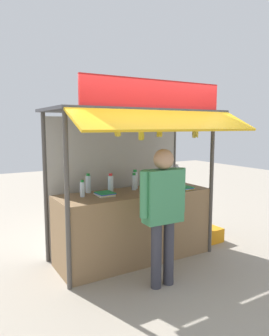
# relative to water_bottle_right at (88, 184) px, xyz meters

# --- Properties ---
(ground_plane) EXTENTS (20.00, 20.00, 0.00)m
(ground_plane) POSITION_rel_water_bottle_right_xyz_m (0.59, -0.30, -1.13)
(ground_plane) COLOR #9E9384
(stall_counter) EXTENTS (2.26, 0.76, 1.00)m
(stall_counter) POSITION_rel_water_bottle_right_xyz_m (0.59, -0.30, -0.63)
(stall_counter) COLOR olive
(stall_counter) RESTS_ON ground
(stall_structure) EXTENTS (2.46, 1.66, 2.52)m
(stall_structure) POSITION_rel_water_bottle_right_xyz_m (0.59, -0.16, 0.42)
(stall_structure) COLOR #4C4742
(stall_structure) RESTS_ON ground
(water_bottle_right) EXTENTS (0.08, 0.08, 0.28)m
(water_bottle_right) POSITION_rel_water_bottle_right_xyz_m (0.00, 0.00, 0.00)
(water_bottle_right) COLOR silver
(water_bottle_right) RESTS_ON stall_counter
(water_bottle_center) EXTENTS (0.08, 0.08, 0.28)m
(water_bottle_center) POSITION_rel_water_bottle_right_xyz_m (0.28, -0.16, 0.00)
(water_bottle_center) COLOR silver
(water_bottle_center) RESTS_ON stall_counter
(water_bottle_front_left) EXTENTS (0.06, 0.06, 0.23)m
(water_bottle_front_left) POSITION_rel_water_bottle_right_xyz_m (-0.17, -0.21, -0.02)
(water_bottle_front_left) COLOR silver
(water_bottle_front_left) RESTS_ON stall_counter
(water_bottle_mid_right) EXTENTS (0.08, 0.08, 0.29)m
(water_bottle_mid_right) POSITION_rel_water_bottle_right_xyz_m (0.74, -0.06, 0.01)
(water_bottle_mid_right) COLOR silver
(water_bottle_mid_right) RESTS_ON stall_counter
(water_bottle_far_left) EXTENTS (0.07, 0.07, 0.25)m
(water_bottle_far_left) POSITION_rel_water_bottle_right_xyz_m (0.66, -0.16, -0.01)
(water_bottle_far_left) COLOR silver
(water_bottle_far_left) RESTS_ON stall_counter
(water_bottle_back_left) EXTENTS (0.09, 0.09, 0.31)m
(water_bottle_back_left) POSITION_rel_water_bottle_right_xyz_m (1.56, -0.04, 0.02)
(water_bottle_back_left) COLOR silver
(water_bottle_back_left) RESTS_ON stall_counter
(magazine_stack_back_right) EXTENTS (0.21, 0.32, 0.03)m
(magazine_stack_back_right) POSITION_rel_water_bottle_right_xyz_m (1.37, -0.45, -0.11)
(magazine_stack_back_right) COLOR yellow
(magazine_stack_back_right) RESTS_ON stall_counter
(magazine_stack_front_right) EXTENTS (0.25, 0.25, 0.05)m
(magazine_stack_front_right) POSITION_rel_water_bottle_right_xyz_m (0.12, -0.30, -0.11)
(magazine_stack_front_right) COLOR white
(magazine_stack_front_right) RESTS_ON stall_counter
(banana_bunch_leftmost) EXTENTS (0.10, 0.09, 0.24)m
(banana_bunch_leftmost) POSITION_rel_water_bottle_right_xyz_m (0.68, -0.78, 0.74)
(banana_bunch_leftmost) COLOR #332D23
(banana_bunch_inner_right) EXTENTS (0.10, 0.10, 0.22)m
(banana_bunch_inner_right) POSITION_rel_water_bottle_right_xyz_m (0.07, -0.78, 0.76)
(banana_bunch_inner_right) COLOR #332D23
(banana_bunch_rightmost) EXTENTS (0.11, 0.11, 0.26)m
(banana_bunch_rightmost) POSITION_rel_water_bottle_right_xyz_m (1.29, -0.78, 0.73)
(banana_bunch_rightmost) COLOR #332D23
(banana_bunch_inner_left) EXTENTS (0.09, 0.09, 0.27)m
(banana_bunch_inner_left) POSITION_rel_water_bottle_right_xyz_m (0.40, -0.78, 0.71)
(banana_bunch_inner_left) COLOR #332D23
(vendor_person) EXTENTS (0.64, 0.24, 1.68)m
(vendor_person) POSITION_rel_water_bottle_right_xyz_m (0.46, -1.18, -0.12)
(vendor_person) COLOR #383842
(vendor_person) RESTS_ON ground
(plastic_crate) EXTENTS (0.34, 0.34, 0.23)m
(plastic_crate) POSITION_rel_water_bottle_right_xyz_m (2.05, -0.35, -1.01)
(plastic_crate) COLOR orange
(plastic_crate) RESTS_ON ground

